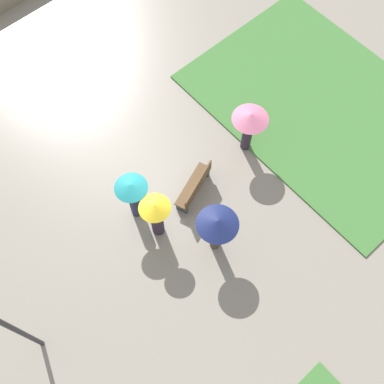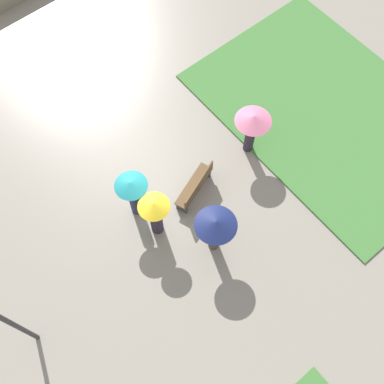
{
  "view_description": "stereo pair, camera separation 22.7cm",
  "coord_description": "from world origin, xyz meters",
  "px_view_note": "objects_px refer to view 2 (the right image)",
  "views": [
    {
      "loc": [
        3.26,
        5.71,
        13.65
      ],
      "look_at": [
        -0.65,
        1.28,
        1.18
      ],
      "focal_mm": 45.0,
      "sensor_mm": 36.0,
      "label": 1
    },
    {
      "loc": [
        3.09,
        5.85,
        13.65
      ],
      "look_at": [
        -0.65,
        1.28,
        1.18
      ],
      "focal_mm": 45.0,
      "sensor_mm": 36.0,
      "label": 2
    }
  ],
  "objects_px": {
    "crowd_person_pink": "(252,124)",
    "crowd_person_teal": "(133,192)",
    "crowd_person_yellow": "(155,213)",
    "park_bench": "(196,186)",
    "crowd_person_navy": "(215,227)"
  },
  "relations": [
    {
      "from": "crowd_person_teal",
      "to": "crowd_person_yellow",
      "type": "bearing_deg",
      "value": -71.53
    },
    {
      "from": "crowd_person_pink",
      "to": "crowd_person_teal",
      "type": "relative_size",
      "value": 0.97
    },
    {
      "from": "crowd_person_yellow",
      "to": "crowd_person_navy",
      "type": "bearing_deg",
      "value": -167.0
    },
    {
      "from": "crowd_person_yellow",
      "to": "crowd_person_pink",
      "type": "relative_size",
      "value": 1.04
    },
    {
      "from": "park_bench",
      "to": "crowd_person_pink",
      "type": "bearing_deg",
      "value": 163.88
    },
    {
      "from": "crowd_person_yellow",
      "to": "crowd_person_pink",
      "type": "height_order",
      "value": "crowd_person_yellow"
    },
    {
      "from": "crowd_person_pink",
      "to": "crowd_person_teal",
      "type": "xyz_separation_m",
      "value": [
        4.12,
        -0.52,
        -0.14
      ]
    },
    {
      "from": "park_bench",
      "to": "crowd_person_teal",
      "type": "bearing_deg",
      "value": -41.87
    },
    {
      "from": "park_bench",
      "to": "crowd_person_navy",
      "type": "bearing_deg",
      "value": 47.21
    },
    {
      "from": "park_bench",
      "to": "crowd_person_yellow",
      "type": "bearing_deg",
      "value": -13.56
    },
    {
      "from": "park_bench",
      "to": "crowd_person_pink",
      "type": "height_order",
      "value": "crowd_person_pink"
    },
    {
      "from": "crowd_person_yellow",
      "to": "crowd_person_teal",
      "type": "relative_size",
      "value": 1.01
    },
    {
      "from": "crowd_person_yellow",
      "to": "crowd_person_teal",
      "type": "height_order",
      "value": "crowd_person_yellow"
    },
    {
      "from": "crowd_person_yellow",
      "to": "crowd_person_teal",
      "type": "xyz_separation_m",
      "value": [
        0.11,
        -0.89,
        0.02
      ]
    },
    {
      "from": "park_bench",
      "to": "crowd_person_yellow",
      "type": "height_order",
      "value": "crowd_person_yellow"
    }
  ]
}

